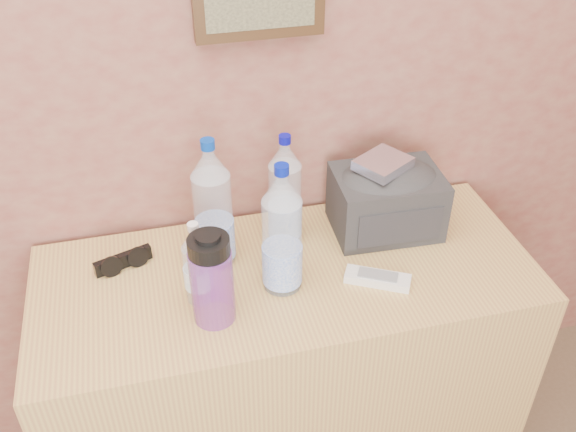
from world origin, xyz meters
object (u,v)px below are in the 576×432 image
at_px(toiletry_bag, 386,198).
at_px(foil_packet, 383,164).
at_px(sunglasses, 123,261).
at_px(dresser, 287,375).
at_px(pet_large_d, 282,235).
at_px(pet_large_b, 285,195).
at_px(ac_remote, 378,279).
at_px(pet_small, 197,267).
at_px(nalgene_bottle, 212,278).
at_px(pet_large_c, 213,210).

bearing_deg(toiletry_bag, foil_packet, 169.10).
bearing_deg(toiletry_bag, sunglasses, -177.81).
bearing_deg(toiletry_bag, dresser, -156.27).
distance_m(sunglasses, toiletry_bag, 0.69).
height_order(pet_large_d, sunglasses, pet_large_d).
bearing_deg(pet_large_b, ac_remote, -52.45).
bearing_deg(dresser, foil_packet, 23.18).
xyz_separation_m(pet_large_b, ac_remote, (0.17, -0.23, -0.12)).
xyz_separation_m(pet_small, nalgene_bottle, (0.02, -0.07, 0.02)).
height_order(dresser, pet_large_c, pet_large_c).
distance_m(pet_large_d, foil_packet, 0.34).
relative_size(pet_large_d, foil_packet, 2.66).
bearing_deg(ac_remote, pet_large_b, 156.17).
bearing_deg(pet_large_d, toiletry_bag, 26.02).
relative_size(dresser, ac_remote, 7.87).
bearing_deg(pet_small, ac_remote, -6.66).
bearing_deg(pet_large_b, toiletry_bag, -4.79).
bearing_deg(pet_large_c, foil_packet, 3.28).
distance_m(ac_remote, toiletry_bag, 0.24).
height_order(pet_small, foil_packet, pet_small).
bearing_deg(pet_large_b, pet_small, -144.54).
height_order(dresser, sunglasses, sunglasses).
xyz_separation_m(sunglasses, toiletry_bag, (0.69, -0.00, 0.07)).
bearing_deg(dresser, sunglasses, 162.88).
bearing_deg(nalgene_bottle, sunglasses, 130.36).
bearing_deg(ac_remote, pet_large_d, -163.53).
distance_m(pet_large_c, pet_large_d, 0.19).
distance_m(dresser, pet_large_c, 0.57).
relative_size(nalgene_bottle, foil_packet, 1.85).
xyz_separation_m(pet_large_c, pet_large_d, (0.14, -0.13, -0.00)).
height_order(dresser, pet_large_d, pet_large_d).
relative_size(ac_remote, foil_packet, 1.25).
distance_m(pet_large_b, sunglasses, 0.43).
bearing_deg(dresser, pet_small, -169.85).
bearing_deg(pet_large_c, pet_large_b, 12.95).
distance_m(pet_large_c, sunglasses, 0.27).
xyz_separation_m(dresser, ac_remote, (0.20, -0.09, 0.40)).
bearing_deg(toiletry_bag, pet_large_c, -174.85).
bearing_deg(pet_large_d, dresser, 62.49).
bearing_deg(pet_large_d, ac_remote, -12.16).
bearing_deg(sunglasses, dresser, -35.63).
bearing_deg(toiletry_bag, pet_large_b, 177.75).
bearing_deg(pet_large_b, dresser, -102.21).
xyz_separation_m(pet_large_d, foil_packet, (0.30, 0.16, 0.05)).
bearing_deg(ac_remote, toiletry_bag, 93.90).
xyz_separation_m(sunglasses, ac_remote, (0.59, -0.21, -0.01)).
bearing_deg(sunglasses, ac_remote, -37.87).
xyz_separation_m(pet_large_c, pet_small, (-0.06, -0.13, -0.06)).
bearing_deg(foil_packet, toiletry_bag, -13.44).
xyz_separation_m(pet_large_b, toiletry_bag, (0.27, -0.02, -0.04)).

